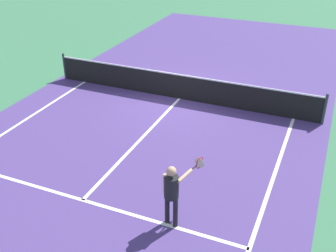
{
  "coord_description": "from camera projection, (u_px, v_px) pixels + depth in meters",
  "views": [
    {
      "loc": [
        5.02,
        -12.89,
        6.39
      ],
      "look_at": [
        1.16,
        -3.8,
        1.0
      ],
      "focal_mm": 44.04,
      "sensor_mm": 36.0,
      "label": 1
    }
  ],
  "objects": [
    {
      "name": "ground_plane",
      "position": [
        179.0,
        99.0,
        15.2
      ],
      "size": [
        60.0,
        60.0,
        0.0
      ],
      "primitive_type": "plane",
      "color": "#38724C"
    },
    {
      "name": "court_surface_inbounds",
      "position": [
        179.0,
        99.0,
        15.2
      ],
      "size": [
        10.62,
        24.4,
        0.0
      ],
      "primitive_type": "cube",
      "color": "#4C387A",
      "rests_on": "ground_plane"
    },
    {
      "name": "line_sideline_right",
      "position": [
        254.0,
        235.0,
        8.98
      ],
      "size": [
        0.1,
        11.89,
        0.01
      ],
      "primitive_type": "cube",
      "color": "white",
      "rests_on": "ground_plane"
    },
    {
      "name": "line_service_near",
      "position": [
        83.0,
        200.0,
        10.03
      ],
      "size": [
        8.22,
        0.1,
        0.01
      ],
      "primitive_type": "cube",
      "color": "white",
      "rests_on": "ground_plane"
    },
    {
      "name": "line_center_service",
      "position": [
        141.0,
        139.0,
        12.61
      ],
      "size": [
        0.1,
        6.4,
        0.01
      ],
      "primitive_type": "cube",
      "color": "white",
      "rests_on": "ground_plane"
    },
    {
      "name": "net",
      "position": [
        180.0,
        86.0,
        14.96
      ],
      "size": [
        10.13,
        0.09,
        1.07
      ],
      "color": "#33383D",
      "rests_on": "ground_plane"
    },
    {
      "name": "player_near",
      "position": [
        172.0,
        189.0,
        8.86
      ],
      "size": [
        0.67,
        1.11,
        1.55
      ],
      "color": "black",
      "rests_on": "ground_plane"
    }
  ]
}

